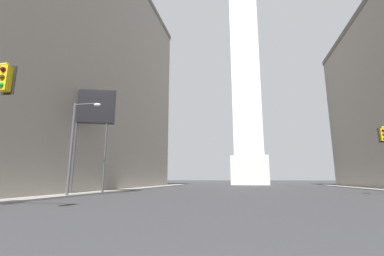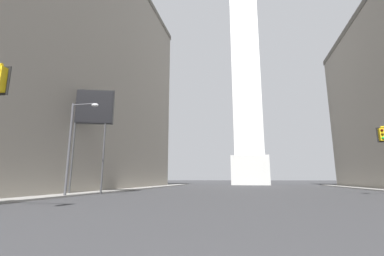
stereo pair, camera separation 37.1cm
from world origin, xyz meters
name	(u,v)px [view 1 (the left image)]	position (x,y,z in m)	size (l,w,h in m)	color
sidewalk_left	(82,193)	(-17.03, 22.03, 0.07)	(5.00, 73.43, 0.15)	gray
building_left	(32,68)	(-29.91, 26.89, 16.90)	(26.59, 46.62, 33.77)	gray
obelisk	(244,40)	(0.00, 61.19, 37.15)	(8.45, 8.45, 77.55)	silver
street_lamp	(76,138)	(-14.44, 16.86, 4.78)	(2.52, 0.36, 7.79)	#4C4C51
billboard_sign	(93,111)	(-15.37, 20.30, 8.08)	(4.10, 1.59, 10.26)	#3F3F42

